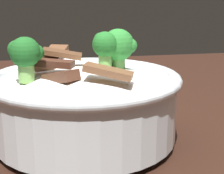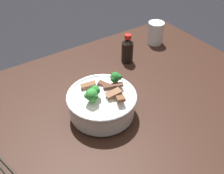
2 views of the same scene
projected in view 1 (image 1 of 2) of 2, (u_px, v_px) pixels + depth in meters
name	position (u px, v px, depth m)	size (l,w,h in m)	color
rice_bowl	(85.00, 98.00, 0.43)	(0.23, 0.23, 0.14)	silver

